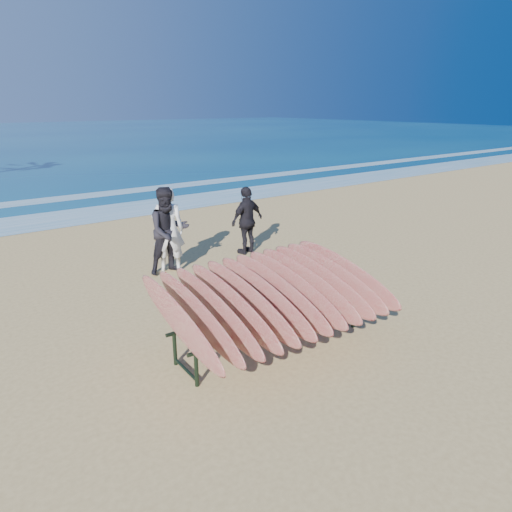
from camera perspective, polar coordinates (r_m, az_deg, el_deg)
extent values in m
plane|color=tan|center=(8.06, 3.41, -7.88)|extent=(120.00, 120.00, 0.00)
plane|color=white|center=(16.59, -19.30, 5.01)|extent=(160.00, 160.00, 0.00)
plane|color=white|center=(19.90, -22.42, 6.75)|extent=(160.00, 160.00, 0.00)
cylinder|color=black|center=(6.24, -7.46, -13.90)|extent=(0.06, 0.06, 0.50)
cylinder|color=black|center=(7.85, 12.12, -7.02)|extent=(0.06, 0.06, 0.50)
cylinder|color=black|center=(6.74, -10.11, -11.37)|extent=(0.06, 0.06, 0.50)
cylinder|color=black|center=(8.26, 8.83, -5.50)|extent=(0.06, 0.06, 0.50)
cylinder|color=black|center=(6.82, 3.61, -8.36)|extent=(3.20, 0.13, 0.06)
cylinder|color=black|center=(7.28, 0.40, -6.49)|extent=(3.20, 0.13, 0.06)
cylinder|color=black|center=(6.57, -8.77, -13.86)|extent=(0.06, 0.65, 0.04)
cylinder|color=black|center=(8.12, 10.37, -7.33)|extent=(0.06, 0.65, 0.04)
ellipsoid|color=maroon|center=(6.17, -9.71, -7.90)|extent=(0.12, 2.49, 0.94)
ellipsoid|color=maroon|center=(6.28, -7.38, -7.29)|extent=(0.12, 2.49, 0.94)
ellipsoid|color=maroon|center=(6.40, -5.14, -6.69)|extent=(0.12, 2.49, 0.94)
ellipsoid|color=maroon|center=(6.53, -2.99, -6.10)|extent=(0.12, 2.49, 0.94)
ellipsoid|color=maroon|center=(6.67, -0.93, -5.53)|extent=(0.12, 2.49, 0.94)
ellipsoid|color=maroon|center=(6.82, 1.03, -4.98)|extent=(0.12, 2.49, 0.94)
ellipsoid|color=maroon|center=(6.98, 2.91, -4.45)|extent=(0.12, 2.49, 0.94)
ellipsoid|color=maroon|center=(7.14, 4.70, -3.93)|extent=(0.12, 2.49, 0.94)
ellipsoid|color=maroon|center=(7.31, 6.41, -3.44)|extent=(0.12, 2.49, 0.94)
ellipsoid|color=maroon|center=(7.49, 8.03, -2.96)|extent=(0.12, 2.49, 0.94)
ellipsoid|color=maroon|center=(7.67, 9.58, -2.51)|extent=(0.12, 2.49, 0.94)
ellipsoid|color=maroon|center=(7.86, 11.05, -2.07)|extent=(0.12, 2.49, 0.94)
imported|color=white|center=(10.21, -10.91, 3.27)|extent=(0.83, 0.75, 1.91)
imported|color=black|center=(10.08, -10.85, 3.09)|extent=(0.98, 0.79, 1.92)
imported|color=black|center=(11.30, -1.11, 4.47)|extent=(1.04, 0.56, 1.68)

